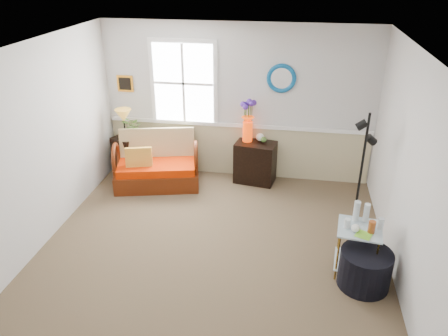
% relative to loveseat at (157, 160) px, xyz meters
% --- Properties ---
extents(floor, '(4.50, 5.00, 0.01)m').
position_rel_loveseat_xyz_m(floor, '(1.25, -1.86, -0.45)').
color(floor, brown).
rests_on(floor, ground).
extents(ceiling, '(4.50, 5.00, 0.01)m').
position_rel_loveseat_xyz_m(ceiling, '(1.25, -1.86, 2.15)').
color(ceiling, white).
rests_on(ceiling, walls).
extents(walls, '(4.51, 5.01, 2.60)m').
position_rel_loveseat_xyz_m(walls, '(1.25, -1.86, 0.85)').
color(walls, silver).
rests_on(walls, floor).
extents(wainscot, '(4.46, 0.02, 0.90)m').
position_rel_loveseat_xyz_m(wainscot, '(1.25, 0.62, 0.00)').
color(wainscot, tan).
rests_on(wainscot, walls).
extents(chair_rail, '(4.46, 0.04, 0.06)m').
position_rel_loveseat_xyz_m(chair_rail, '(1.25, 0.61, 0.47)').
color(chair_rail, white).
rests_on(chair_rail, walls).
extents(window, '(1.14, 0.06, 1.44)m').
position_rel_loveseat_xyz_m(window, '(0.35, 0.61, 1.15)').
color(window, white).
rests_on(window, walls).
extents(picture, '(0.28, 0.03, 0.28)m').
position_rel_loveseat_xyz_m(picture, '(-0.67, 0.62, 1.10)').
color(picture, orange).
rests_on(picture, walls).
extents(mirror, '(0.47, 0.07, 0.47)m').
position_rel_loveseat_xyz_m(mirror, '(1.95, 0.62, 1.30)').
color(mirror, '#05699D').
rests_on(mirror, walls).
extents(loveseat, '(1.50, 1.07, 0.89)m').
position_rel_loveseat_xyz_m(loveseat, '(0.00, 0.00, 0.00)').
color(loveseat, '#6E2107').
rests_on(loveseat, floor).
extents(throw_pillow, '(0.44, 0.22, 0.43)m').
position_rel_loveseat_xyz_m(throw_pillow, '(-0.24, -0.17, 0.06)').
color(throw_pillow, '#C3701A').
rests_on(throw_pillow, loveseat).
extents(lamp_stand, '(0.51, 0.51, 0.69)m').
position_rel_loveseat_xyz_m(lamp_stand, '(-0.64, 0.34, -0.10)').
color(lamp_stand, black).
rests_on(lamp_stand, floor).
extents(table_lamp, '(0.32, 0.32, 0.50)m').
position_rel_loveseat_xyz_m(table_lamp, '(-0.64, 0.33, 0.49)').
color(table_lamp, gold).
rests_on(table_lamp, lamp_stand).
extents(potted_plant, '(0.49, 0.51, 0.30)m').
position_rel_loveseat_xyz_m(potted_plant, '(-0.48, 0.32, 0.40)').
color(potted_plant, '#466D2A').
rests_on(potted_plant, lamp_stand).
extents(cabinet, '(0.72, 0.52, 0.70)m').
position_rel_loveseat_xyz_m(cabinet, '(1.60, 0.40, -0.09)').
color(cabinet, black).
rests_on(cabinet, floor).
extents(flower_vase, '(0.21, 0.21, 0.71)m').
position_rel_loveseat_xyz_m(flower_vase, '(1.45, 0.47, 0.61)').
color(flower_vase, red).
rests_on(flower_vase, cabinet).
extents(side_table, '(0.55, 0.55, 0.63)m').
position_rel_loveseat_xyz_m(side_table, '(3.05, -1.80, -0.13)').
color(side_table, '#AE842C').
rests_on(side_table, floor).
extents(tabletop_items, '(0.56, 0.56, 0.26)m').
position_rel_loveseat_xyz_m(tabletop_items, '(3.08, -1.78, 0.32)').
color(tabletop_items, silver).
rests_on(tabletop_items, side_table).
extents(floor_lamp, '(0.27, 0.27, 1.71)m').
position_rel_loveseat_xyz_m(floor_lamp, '(3.13, -0.80, 0.41)').
color(floor_lamp, black).
rests_on(floor_lamp, floor).
extents(ottoman, '(0.66, 0.66, 0.46)m').
position_rel_loveseat_xyz_m(ottoman, '(3.13, -2.03, -0.22)').
color(ottoman, black).
rests_on(ottoman, floor).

